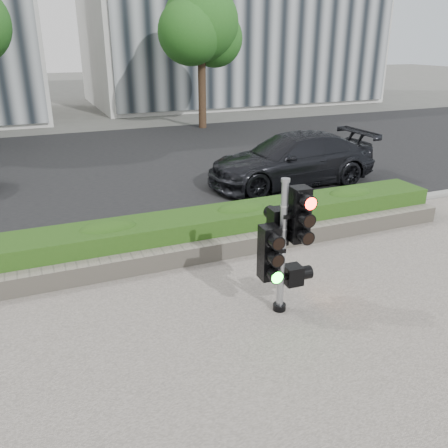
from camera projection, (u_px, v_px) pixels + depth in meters
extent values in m
plane|color=#51514C|center=(222.00, 316.00, 7.21)|extent=(120.00, 120.00, 0.00)
cube|color=#9E9389|center=(312.00, 432.00, 5.06)|extent=(16.00, 11.00, 0.03)
cube|color=black|center=(106.00, 165.00, 15.78)|extent=(60.00, 13.00, 0.02)
cube|color=gray|center=(164.00, 238.00, 9.89)|extent=(60.00, 0.25, 0.12)
cube|color=gray|center=(182.00, 255.00, 8.77)|extent=(12.00, 0.32, 0.34)
cube|color=#477123|center=(172.00, 235.00, 9.26)|extent=(12.00, 1.00, 0.68)
cube|color=#B7B7B2|center=(229.00, 5.00, 30.46)|extent=(18.00, 10.00, 12.00)
cylinder|color=black|center=(202.00, 89.00, 21.85)|extent=(0.36, 0.36, 3.58)
sphere|color=#174313|center=(201.00, 23.00, 20.82)|extent=(3.33, 3.33, 3.33)
sphere|color=#174313|center=(215.00, 38.00, 21.61)|extent=(2.56, 2.56, 2.56)
sphere|color=#174313|center=(190.00, 32.00, 20.40)|extent=(2.82, 2.82, 2.82)
sphere|color=#174313|center=(196.00, 5.00, 21.09)|extent=(2.30, 2.30, 2.30)
cylinder|color=black|center=(279.00, 307.00, 7.31)|extent=(0.20, 0.20, 0.10)
cylinder|color=gray|center=(282.00, 249.00, 6.96)|extent=(0.10, 0.10, 2.05)
cylinder|color=gray|center=(286.00, 180.00, 6.57)|extent=(0.13, 0.13, 0.05)
cube|color=#FF1107|center=(299.00, 214.00, 6.81)|extent=(0.27, 0.27, 0.82)
cube|color=#14E51E|center=(269.00, 253.00, 6.86)|extent=(0.27, 0.27, 0.82)
cube|color=black|center=(278.00, 226.00, 7.07)|extent=(0.27, 0.27, 0.56)
cube|color=orange|center=(293.00, 275.00, 7.23)|extent=(0.27, 0.27, 0.30)
imported|color=black|center=(292.00, 159.00, 13.51)|extent=(4.98, 2.10, 1.44)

